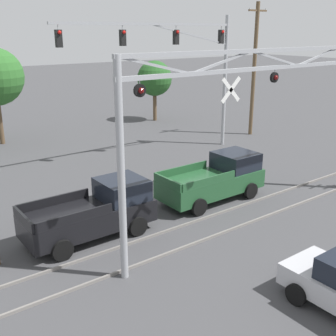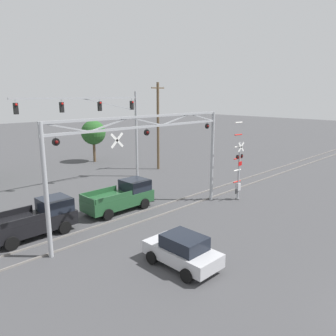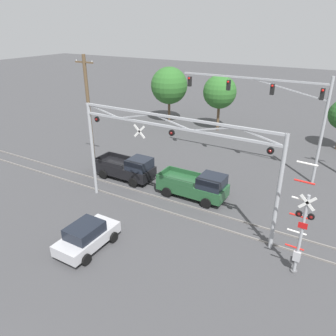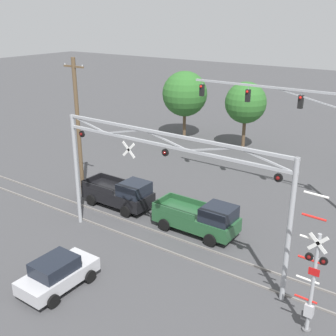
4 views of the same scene
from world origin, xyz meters
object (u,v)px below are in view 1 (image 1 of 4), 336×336
Objects in this scene: crossing_gantry at (272,104)px; pickup_truck_following at (96,212)px; traffic_signal_span at (190,57)px; background_tree_beyond_span at (155,79)px; utility_pole_right at (254,69)px; pickup_truck_lead at (216,179)px.

crossing_gantry reaches higher than pickup_truck_following.
traffic_signal_span reaches higher than crossing_gantry.
crossing_gantry is 21.46m from background_tree_beyond_span.
background_tree_beyond_span is at bearing 66.87° from crossing_gantry.
utility_pole_right is (11.28, 11.10, -0.02)m from crossing_gantry.
pickup_truck_following is (-6.27, 0.01, -0.00)m from pickup_truck_lead.
crossing_gantry is at bearing -28.05° from pickup_truck_following.
pickup_truck_lead is 6.27m from pickup_truck_following.
pickup_truck_lead is (-4.10, -7.01, -5.01)m from traffic_signal_span.
pickup_truck_lead is at bearing 84.82° from crossing_gantry.
traffic_signal_span is at bearing -112.93° from background_tree_beyond_span.
pickup_truck_following is 22.07m from background_tree_beyond_span.
utility_pole_right is at bearing -71.61° from background_tree_beyond_span.
utility_pole_right is at bearing 7.55° from traffic_signal_span.
pickup_truck_lead is 18.61m from background_tree_beyond_span.
background_tree_beyond_span is at bearing 67.07° from traffic_signal_span.
background_tree_beyond_span reaches higher than pickup_truck_following.
crossing_gantry is at bearing -113.32° from traffic_signal_span.
crossing_gantry is 11.14m from traffic_signal_span.
traffic_signal_span is at bearing -172.45° from utility_pole_right.
traffic_signal_span is (4.39, 10.19, 1.07)m from crossing_gantry.
utility_pole_right reaches higher than traffic_signal_span.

